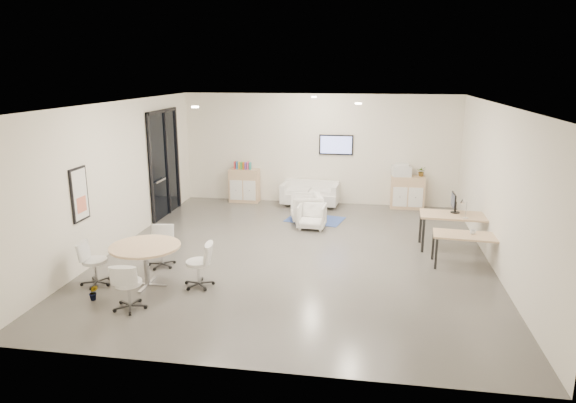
# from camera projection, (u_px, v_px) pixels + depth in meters

# --- Properties ---
(room_shell) EXTENTS (9.60, 10.60, 4.80)m
(room_shell) POSITION_uv_depth(u_px,v_px,m) (297.00, 181.00, 10.69)
(room_shell) COLOR #524F4B
(room_shell) RESTS_ON ground
(glass_door) EXTENTS (0.09, 1.90, 2.85)m
(glass_door) POSITION_uv_depth(u_px,v_px,m) (164.00, 160.00, 13.73)
(glass_door) COLOR black
(glass_door) RESTS_ON room_shell
(artwork) EXTENTS (0.05, 0.54, 1.04)m
(artwork) POSITION_uv_depth(u_px,v_px,m) (80.00, 195.00, 9.79)
(artwork) COLOR black
(artwork) RESTS_ON room_shell
(wall_tv) EXTENTS (0.98, 0.06, 0.58)m
(wall_tv) POSITION_uv_depth(u_px,v_px,m) (336.00, 145.00, 14.85)
(wall_tv) COLOR black
(wall_tv) RESTS_ON room_shell
(ceiling_spots) EXTENTS (3.14, 4.14, 0.03)m
(ceiling_spots) POSITION_uv_depth(u_px,v_px,m) (294.00, 102.00, 11.13)
(ceiling_spots) COLOR #FFEAC6
(ceiling_spots) RESTS_ON room_shell
(sideboard_left) EXTENTS (0.88, 0.46, 0.99)m
(sideboard_left) POSITION_uv_depth(u_px,v_px,m) (244.00, 186.00, 15.37)
(sideboard_left) COLOR #DEB386
(sideboard_left) RESTS_ON room_shell
(sideboard_right) EXTENTS (0.94, 0.45, 0.94)m
(sideboard_right) POSITION_uv_depth(u_px,v_px,m) (407.00, 192.00, 14.64)
(sideboard_right) COLOR #DEB386
(sideboard_right) RESTS_ON room_shell
(books) EXTENTS (0.51, 0.14, 0.22)m
(books) POSITION_uv_depth(u_px,v_px,m) (243.00, 166.00, 15.23)
(books) COLOR red
(books) RESTS_ON sideboard_left
(printer) EXTENTS (0.56, 0.48, 0.36)m
(printer) POSITION_uv_depth(u_px,v_px,m) (401.00, 170.00, 14.52)
(printer) COLOR white
(printer) RESTS_ON sideboard_right
(loveseat) EXTENTS (1.67, 0.93, 0.60)m
(loveseat) POSITION_uv_depth(u_px,v_px,m) (310.00, 195.00, 14.95)
(loveseat) COLOR white
(loveseat) RESTS_ON room_shell
(blue_rug) EXTENTS (1.61, 1.25, 0.01)m
(blue_rug) POSITION_uv_depth(u_px,v_px,m) (315.00, 219.00, 13.62)
(blue_rug) COLOR #304B93
(blue_rug) RESTS_ON room_shell
(armchair_left) EXTENTS (0.89, 0.92, 0.79)m
(armchair_left) POSITION_uv_depth(u_px,v_px,m) (306.00, 206.00, 13.38)
(armchair_left) COLOR white
(armchair_left) RESTS_ON room_shell
(armchair_right) EXTENTS (0.69, 0.65, 0.68)m
(armchair_right) POSITION_uv_depth(u_px,v_px,m) (312.00, 215.00, 12.78)
(armchair_right) COLOR white
(armchair_right) RESTS_ON room_shell
(desk_rear) EXTENTS (1.56, 0.84, 0.79)m
(desk_rear) POSITION_uv_depth(u_px,v_px,m) (456.00, 218.00, 11.22)
(desk_rear) COLOR #DEB386
(desk_rear) RESTS_ON room_shell
(desk_front) EXTENTS (1.32, 0.75, 0.66)m
(desk_front) POSITION_uv_depth(u_px,v_px,m) (466.00, 238.00, 10.27)
(desk_front) COLOR #DEB386
(desk_front) RESTS_ON room_shell
(monitor) EXTENTS (0.20, 0.50, 0.44)m
(monitor) POSITION_uv_depth(u_px,v_px,m) (454.00, 202.00, 11.29)
(monitor) COLOR black
(monitor) RESTS_ON desk_rear
(round_table) EXTENTS (1.27, 1.27, 0.77)m
(round_table) POSITION_uv_depth(u_px,v_px,m) (145.00, 250.00, 9.30)
(round_table) COLOR #DEB386
(round_table) RESTS_ON room_shell
(meeting_chairs) EXTENTS (2.54, 2.54, 0.82)m
(meeting_chairs) POSITION_uv_depth(u_px,v_px,m) (146.00, 264.00, 9.37)
(meeting_chairs) COLOR white
(meeting_chairs) RESTS_ON room_shell
(plant_cabinet) EXTENTS (0.27, 0.30, 0.21)m
(plant_cabinet) POSITION_uv_depth(u_px,v_px,m) (421.00, 173.00, 14.47)
(plant_cabinet) COLOR #3F7F3F
(plant_cabinet) RESTS_ON sideboard_right
(plant_floor) EXTENTS (0.24, 0.32, 0.12)m
(plant_floor) POSITION_uv_depth(u_px,v_px,m) (94.00, 297.00, 8.84)
(plant_floor) COLOR #3F7F3F
(plant_floor) RESTS_ON room_shell
(cup) EXTENTS (0.12, 0.10, 0.11)m
(cup) POSITION_uv_depth(u_px,v_px,m) (473.00, 232.00, 10.26)
(cup) COLOR white
(cup) RESTS_ON desk_front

